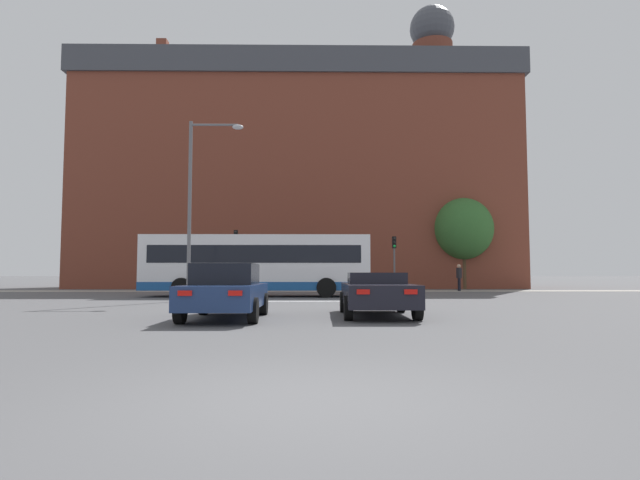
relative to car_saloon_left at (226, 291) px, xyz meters
name	(u,v)px	position (x,y,z in m)	size (l,w,h in m)	color
ground_plane	(298,401)	(2.22, -8.64, -0.75)	(400.00, 400.00, 0.00)	#545456
stop_line_strip	(310,301)	(2.22, 8.34, -0.75)	(8.48, 0.30, 0.01)	silver
far_pavement	(312,291)	(2.22, 21.00, -0.75)	(69.42, 2.50, 0.01)	#A09B91
brick_civic_building	(301,176)	(1.18, 30.35, 9.13)	(37.11, 10.99, 25.51)	brown
car_saloon_left	(226,291)	(0.00, 0.00, 0.00)	(2.01, 4.28, 1.48)	navy
car_roadster_right	(377,293)	(4.19, 0.88, -0.10)	(2.07, 4.45, 1.25)	black
bus_crossing_lead	(257,264)	(-0.65, 12.93, 0.97)	(11.79, 2.68, 3.20)	silver
traffic_light_far_left	(236,250)	(-2.92, 20.12, 2.04)	(0.26, 0.31, 4.14)	slate
traffic_light_far_right	(394,254)	(7.79, 19.96, 1.77)	(0.26, 0.31, 3.71)	slate
street_lamp_junction	(199,191)	(-2.79, 8.63, 4.15)	(2.44, 0.36, 8.07)	slate
pedestrian_waiting	(459,275)	(12.40, 20.82, 0.35)	(0.29, 0.43, 1.85)	black
tree_by_building	(463,229)	(14.07, 25.18, 3.94)	(4.59, 4.59, 7.12)	#4C3823
tree_kerbside	(456,239)	(13.82, 26.22, 3.20)	(3.62, 3.62, 5.87)	#4C3823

